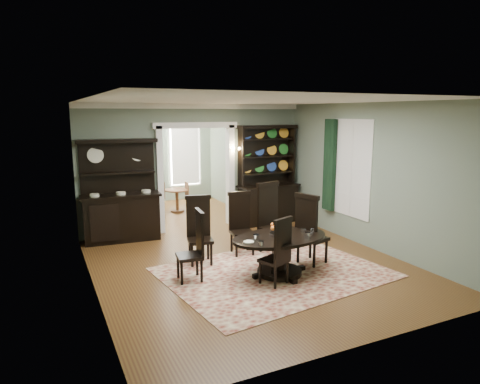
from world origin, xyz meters
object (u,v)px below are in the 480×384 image
at_px(dining_table, 280,248).
at_px(parlor_table, 177,197).
at_px(welsh_dresser, 268,188).
at_px(sideboard, 121,206).

relative_size(dining_table, parlor_table, 2.58).
height_order(dining_table, parlor_table, dining_table).
distance_m(welsh_dresser, parlor_table, 2.80).
bearing_deg(sideboard, dining_table, -53.00).
relative_size(welsh_dresser, parlor_table, 3.53).
height_order(dining_table, welsh_dresser, welsh_dresser).
height_order(dining_table, sideboard, sideboard).
distance_m(dining_table, welsh_dresser, 3.67).
bearing_deg(welsh_dresser, parlor_table, 126.49).
distance_m(sideboard, welsh_dresser, 3.69).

